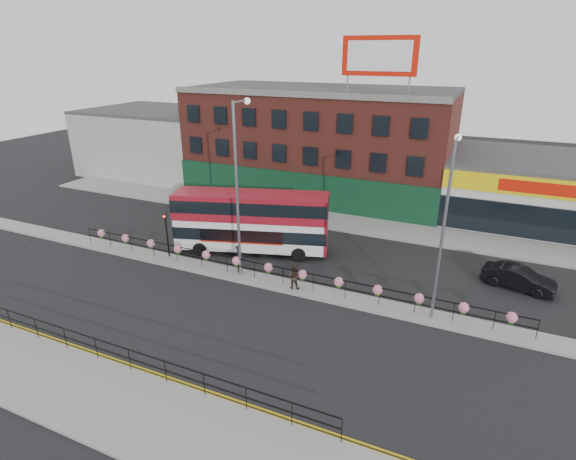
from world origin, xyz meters
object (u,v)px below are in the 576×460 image
at_px(lamp_column_west, 239,176).
at_px(pedestrian_b, 294,277).
at_px(double_decker_bus, 252,216).
at_px(lamp_column_east, 445,217).
at_px(car, 518,278).
at_px(pedestrian_a, 240,258).

bearing_deg(lamp_column_west, pedestrian_b, -7.94).
height_order(double_decker_bus, lamp_column_east, lamp_column_east).
height_order(car, pedestrian_a, pedestrian_a).
relative_size(pedestrian_b, lamp_column_west, 0.14).
relative_size(car, lamp_column_east, 0.45).
relative_size(pedestrian_a, lamp_column_east, 0.19).
bearing_deg(lamp_column_west, pedestrian_a, 160.23).
bearing_deg(lamp_column_east, pedestrian_b, -177.74).
distance_m(pedestrian_a, pedestrian_b, 4.15).
distance_m(car, lamp_column_west, 18.17).
bearing_deg(double_decker_bus, pedestrian_a, -75.40).
bearing_deg(pedestrian_b, double_decker_bus, -50.51).
height_order(car, pedestrian_b, pedestrian_b).
relative_size(double_decker_bus, pedestrian_a, 6.06).
distance_m(double_decker_bus, pedestrian_b, 6.66).
bearing_deg(double_decker_bus, car, 5.95).
distance_m(car, lamp_column_east, 8.76).
distance_m(double_decker_bus, lamp_column_east, 14.00).
height_order(lamp_column_west, lamp_column_east, lamp_column_west).
distance_m(pedestrian_a, lamp_column_west, 5.54).
bearing_deg(car, double_decker_bus, 108.68).
distance_m(double_decker_bus, lamp_column_west, 5.37).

